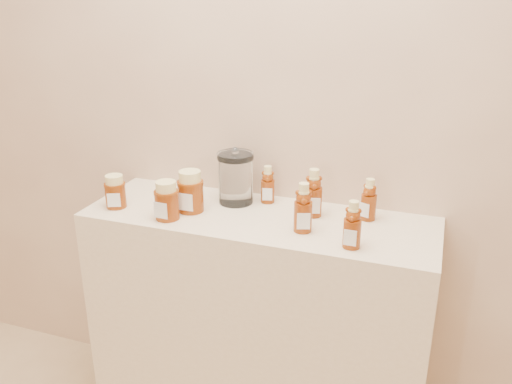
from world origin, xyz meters
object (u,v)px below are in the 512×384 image
at_px(honey_jar_left, 115,191).
at_px(glass_canister, 236,176).
at_px(display_table, 258,328).
at_px(bear_bottle_front_left, 303,204).
at_px(bear_bottle_back_left, 268,182).

bearing_deg(honey_jar_left, glass_canister, 2.35).
height_order(display_table, glass_canister, glass_canister).
bearing_deg(honey_jar_left, display_table, -13.18).
distance_m(honey_jar_left, glass_canister, 0.43).
bearing_deg(display_table, bear_bottle_front_left, -19.51).
distance_m(bear_bottle_back_left, glass_canister, 0.12).
xyz_separation_m(display_table, bear_bottle_back_left, (-0.01, 0.13, 0.53)).
height_order(bear_bottle_front_left, glass_canister, glass_canister).
distance_m(display_table, bear_bottle_front_left, 0.57).
height_order(display_table, bear_bottle_front_left, bear_bottle_front_left).
bearing_deg(bear_bottle_front_left, honey_jar_left, 163.56).
bearing_deg(honey_jar_left, bear_bottle_back_left, 1.19).
bearing_deg(display_table, glass_canister, 141.40).
bearing_deg(bear_bottle_back_left, bear_bottle_front_left, -62.61).
height_order(bear_bottle_back_left, bear_bottle_front_left, bear_bottle_front_left).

